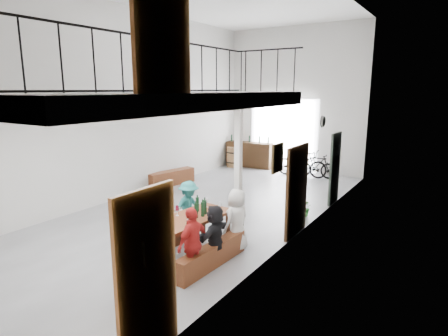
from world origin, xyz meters
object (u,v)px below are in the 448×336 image
Objects in this scene: tasting_table at (187,222)px; bicycle_near at (302,163)px; bench_inner at (166,238)px; side_bench at (171,178)px; oak_barrel at (233,157)px; host_standing at (131,250)px; serving_counter at (250,155)px.

bicycle_near is at bearing 100.32° from tasting_table.
bench_inner is 5.14m from side_bench.
tasting_table is 2.44× the size of oak_barrel.
side_bench is 1.06× the size of host_standing.
oak_barrel reaches higher than bench_inner.
bench_inner is at bearing -77.64° from serving_counter.
oak_barrel is (0.19, 3.71, 0.17)m from side_bench.
side_bench is 0.93× the size of bicycle_near.
host_standing reaches higher than bench_inner.
tasting_table reaches higher than side_bench.
serving_counter reaches higher than side_bench.
bench_inner is at bearing 176.69° from tasting_table.
oak_barrel is at bearing 87.00° from side_bench.
oak_barrel is 0.44× the size of bicycle_near.
oak_barrel reaches higher than tasting_table.
tasting_table is 1.12× the size of bench_inner.
side_bench is (-3.26, 3.98, 0.04)m from bench_inner.
host_standing reaches higher than bicycle_near.
side_bench is at bearing -93.00° from oak_barrel.
serving_counter is at bearing 116.41° from tasting_table.
host_standing is at bearing -75.86° from serving_counter.
bicycle_near reaches higher than tasting_table.
tasting_table is 5.66m from side_bench.
bench_inner is 1.09× the size of host_standing.
side_bench is 4.16m from serving_counter.
bicycle_near is at bearing 47.68° from side_bench.
oak_barrel reaches higher than side_bench.
serving_counter is 1.18× the size of host_standing.
bicycle_near is at bearing 73.33° from host_standing.
serving_counter is (-3.15, 8.16, -0.19)m from tasting_table.
host_standing reaches higher than oak_barrel.
bench_inner is 1.03× the size of side_bench.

